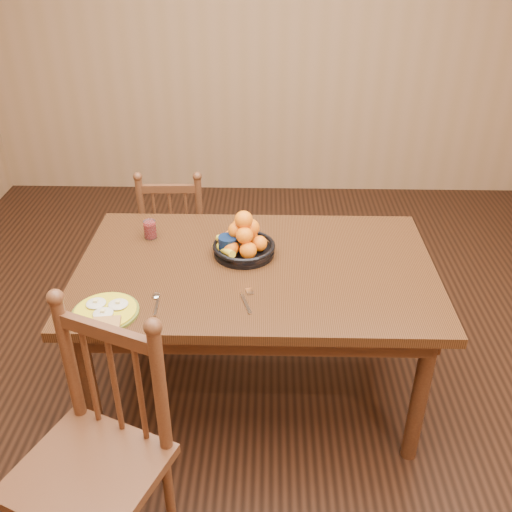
{
  "coord_description": "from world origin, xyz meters",
  "views": [
    {
      "loc": [
        0.05,
        -2.16,
        2.11
      ],
      "look_at": [
        0.0,
        0.0,
        0.8
      ],
      "focal_mm": 40.0,
      "sensor_mm": 36.0,
      "label": 1
    }
  ],
  "objects_px": {
    "fruit_bowl": "(243,241)",
    "dining_table": "(256,281)",
    "chair_far": "(176,237)",
    "breakfast_plate": "(106,312)",
    "coffee_mug": "(229,246)",
    "chair_near": "(95,459)"
  },
  "relations": [
    {
      "from": "chair_far",
      "to": "breakfast_plate",
      "type": "height_order",
      "value": "chair_far"
    },
    {
      "from": "dining_table",
      "to": "fruit_bowl",
      "type": "height_order",
      "value": "fruit_bowl"
    },
    {
      "from": "breakfast_plate",
      "to": "coffee_mug",
      "type": "bearing_deg",
      "value": 44.91
    },
    {
      "from": "chair_far",
      "to": "coffee_mug",
      "type": "distance_m",
      "value": 0.92
    },
    {
      "from": "chair_far",
      "to": "chair_near",
      "type": "bearing_deg",
      "value": 87.0
    },
    {
      "from": "dining_table",
      "to": "coffee_mug",
      "type": "bearing_deg",
      "value": 146.82
    },
    {
      "from": "breakfast_plate",
      "to": "chair_near",
      "type": "bearing_deg",
      "value": -84.11
    },
    {
      "from": "chair_far",
      "to": "breakfast_plate",
      "type": "xyz_separation_m",
      "value": [
        -0.08,
        -1.21,
        0.34
      ]
    },
    {
      "from": "breakfast_plate",
      "to": "fruit_bowl",
      "type": "xyz_separation_m",
      "value": [
        0.52,
        0.48,
        0.05
      ]
    },
    {
      "from": "breakfast_plate",
      "to": "coffee_mug",
      "type": "xyz_separation_m",
      "value": [
        0.46,
        0.46,
        0.04
      ]
    },
    {
      "from": "chair_near",
      "to": "breakfast_plate",
      "type": "height_order",
      "value": "chair_near"
    },
    {
      "from": "dining_table",
      "to": "breakfast_plate",
      "type": "xyz_separation_m",
      "value": [
        -0.58,
        -0.38,
        0.1
      ]
    },
    {
      "from": "chair_near",
      "to": "coffee_mug",
      "type": "bearing_deg",
      "value": 89.37
    },
    {
      "from": "fruit_bowl",
      "to": "dining_table",
      "type": "bearing_deg",
      "value": -59.16
    },
    {
      "from": "chair_near",
      "to": "coffee_mug",
      "type": "height_order",
      "value": "chair_near"
    },
    {
      "from": "breakfast_plate",
      "to": "coffee_mug",
      "type": "height_order",
      "value": "coffee_mug"
    },
    {
      "from": "coffee_mug",
      "to": "fruit_bowl",
      "type": "bearing_deg",
      "value": 18.47
    },
    {
      "from": "chair_far",
      "to": "fruit_bowl",
      "type": "distance_m",
      "value": 0.94
    },
    {
      "from": "chair_near",
      "to": "fruit_bowl",
      "type": "bearing_deg",
      "value": 86.73
    },
    {
      "from": "dining_table",
      "to": "chair_far",
      "type": "distance_m",
      "value": 1.01
    },
    {
      "from": "breakfast_plate",
      "to": "coffee_mug",
      "type": "relative_size",
      "value": 2.2
    },
    {
      "from": "chair_far",
      "to": "breakfast_plate",
      "type": "relative_size",
      "value": 2.98
    }
  ]
}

